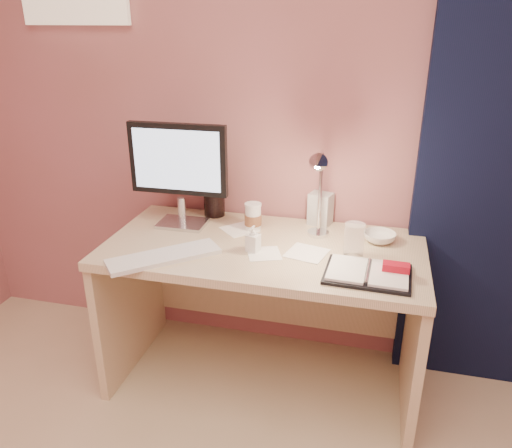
% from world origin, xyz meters
% --- Properties ---
extents(room, '(3.50, 3.50, 3.50)m').
position_xyz_m(room, '(0.95, 1.69, 1.14)').
color(room, '#C6B28E').
rests_on(room, ground).
extents(desk, '(1.40, 0.70, 0.73)m').
position_xyz_m(desk, '(0.00, 1.45, 0.50)').
color(desk, beige).
rests_on(desk, ground).
extents(monitor, '(0.46, 0.17, 0.49)m').
position_xyz_m(monitor, '(-0.43, 1.51, 1.03)').
color(monitor, silver).
rests_on(monitor, desk).
extents(keyboard, '(0.44, 0.41, 0.02)m').
position_xyz_m(keyboard, '(-0.37, 1.15, 0.74)').
color(keyboard, silver).
rests_on(keyboard, desk).
extents(planner, '(0.34, 0.26, 0.05)m').
position_xyz_m(planner, '(0.47, 1.21, 0.74)').
color(planner, black).
rests_on(planner, desk).
extents(paper_a, '(0.18, 0.18, 0.00)m').
position_xyz_m(paper_a, '(0.02, 1.30, 0.73)').
color(paper_a, white).
rests_on(paper_a, desk).
extents(paper_b, '(0.19, 0.19, 0.00)m').
position_xyz_m(paper_b, '(0.20, 1.35, 0.73)').
color(paper_b, white).
rests_on(paper_b, desk).
extents(paper_c, '(0.21, 0.21, 0.00)m').
position_xyz_m(paper_c, '(-0.15, 1.52, 0.73)').
color(paper_c, white).
rests_on(paper_c, desk).
extents(coffee_cup, '(0.08, 0.08, 0.13)m').
position_xyz_m(coffee_cup, '(-0.09, 1.54, 0.79)').
color(coffee_cup, silver).
rests_on(coffee_cup, desk).
extents(clear_cup, '(0.08, 0.08, 0.15)m').
position_xyz_m(clear_cup, '(0.39, 1.36, 0.80)').
color(clear_cup, white).
rests_on(clear_cup, desk).
extents(bowl, '(0.18, 0.18, 0.04)m').
position_xyz_m(bowl, '(0.49, 1.54, 0.75)').
color(bowl, white).
rests_on(bowl, desk).
extents(lotion_bottle, '(0.06, 0.06, 0.11)m').
position_xyz_m(lotion_bottle, '(-0.03, 1.31, 0.79)').
color(lotion_bottle, silver).
rests_on(lotion_bottle, desk).
extents(dark_jar, '(0.10, 0.10, 0.15)m').
position_xyz_m(dark_jar, '(-0.32, 1.68, 0.80)').
color(dark_jar, black).
rests_on(dark_jar, desk).
extents(product_box, '(0.12, 0.11, 0.16)m').
position_xyz_m(product_box, '(0.21, 1.69, 0.81)').
color(product_box, silver).
rests_on(product_box, desk).
extents(desk_lamp, '(0.10, 0.26, 0.42)m').
position_xyz_m(desk_lamp, '(0.22, 1.45, 0.99)').
color(desk_lamp, silver).
rests_on(desk_lamp, desk).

